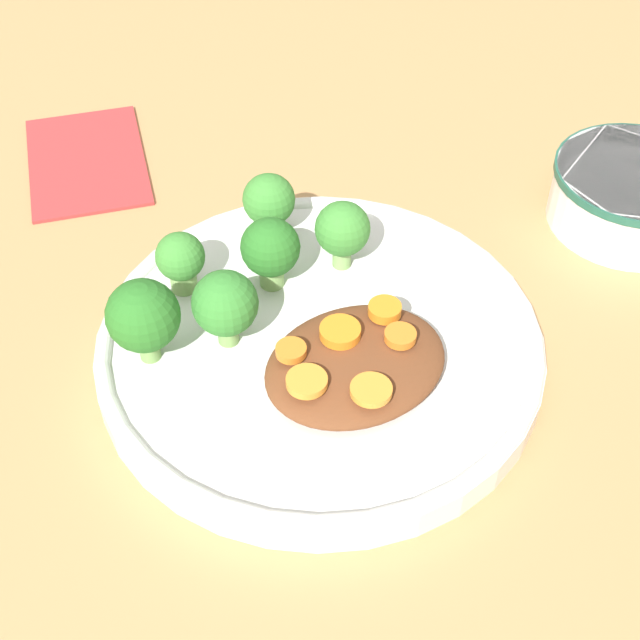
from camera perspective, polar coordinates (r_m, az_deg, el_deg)
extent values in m
plane|color=tan|center=(0.59, 0.00, -2.48)|extent=(4.00, 4.00, 0.00)
cylinder|color=silver|center=(0.58, 0.00, -1.78)|extent=(0.29, 0.29, 0.02)
torus|color=silver|center=(0.57, 0.00, -1.06)|extent=(0.29, 0.29, 0.01)
cylinder|color=white|center=(0.72, 19.37, 7.52)|extent=(0.12, 0.12, 0.05)
cylinder|color=#235B47|center=(0.70, 19.77, 8.83)|extent=(0.12, 0.12, 0.01)
cylinder|color=white|center=(0.71, 19.64, 8.38)|extent=(0.10, 0.10, 0.01)
ellipsoid|color=brown|center=(0.54, 2.71, -2.63)|extent=(0.09, 0.12, 0.02)
cylinder|color=#759E51|center=(0.56, -5.93, -0.55)|extent=(0.01, 0.01, 0.02)
sphere|color=#337A2D|center=(0.55, -6.10, 1.08)|extent=(0.04, 0.04, 0.04)
cylinder|color=#759E51|center=(0.56, -10.92, -1.48)|extent=(0.01, 0.01, 0.02)
sphere|color=#286B23|center=(0.54, -11.27, 0.27)|extent=(0.05, 0.05, 0.05)
cylinder|color=#7FA85B|center=(0.60, -8.75, 2.72)|extent=(0.02, 0.02, 0.02)
sphere|color=#3D8433|center=(0.59, -8.94, 4.04)|extent=(0.03, 0.03, 0.03)
cylinder|color=#7FA85B|center=(0.61, 1.41, 4.33)|extent=(0.01, 0.01, 0.02)
sphere|color=#3D8433|center=(0.60, 1.45, 5.87)|extent=(0.04, 0.04, 0.04)
cylinder|color=#7FA85B|center=(0.60, -3.49, 2.94)|extent=(0.02, 0.02, 0.02)
sphere|color=#286B23|center=(0.58, -3.59, 4.51)|extent=(0.04, 0.04, 0.04)
cylinder|color=#7FA85B|center=(0.64, -3.22, 6.24)|extent=(0.02, 0.02, 0.02)
sphere|color=#3D8433|center=(0.63, -3.29, 7.70)|extent=(0.04, 0.04, 0.04)
cylinder|color=orange|center=(0.54, 5.16, -1.02)|extent=(0.02, 0.02, 0.01)
cylinder|color=orange|center=(0.51, 3.29, -4.49)|extent=(0.02, 0.02, 0.00)
cylinder|color=orange|center=(0.51, -0.85, -3.94)|extent=(0.02, 0.02, 0.00)
cylinder|color=orange|center=(0.54, 1.38, -0.72)|extent=(0.03, 0.03, 0.01)
cylinder|color=orange|center=(0.55, 4.17, 0.67)|extent=(0.02, 0.02, 0.01)
cylinder|color=orange|center=(0.53, -1.87, -1.96)|extent=(0.02, 0.02, 0.01)
cube|color=#B73333|center=(0.77, -14.73, 9.92)|extent=(0.17, 0.13, 0.01)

